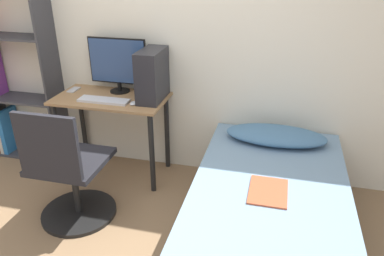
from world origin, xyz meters
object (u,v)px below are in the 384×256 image
object	(u,v)px
bookshelf	(7,76)
monitor	(118,63)
office_chair	(69,178)
pc_tower	(152,75)
bed	(267,219)
keyboard	(104,100)

from	to	relation	value
bookshelf	monitor	world-z (taller)	bookshelf
office_chair	pc_tower	world-z (taller)	pc_tower
bed	pc_tower	distance (m)	1.45
pc_tower	bookshelf	bearing A→B (deg)	177.45
monitor	keyboard	distance (m)	0.36
office_chair	keyboard	size ratio (longest dim) A/B	2.20
bookshelf	keyboard	size ratio (longest dim) A/B	4.16
monitor	keyboard	xyz separation A→B (m)	(-0.03, -0.26, -0.25)
keyboard	monitor	bearing A→B (deg)	83.54
bookshelf	office_chair	xyz separation A→B (m)	(1.07, -0.83, -0.44)
bookshelf	office_chair	distance (m)	1.43
monitor	pc_tower	size ratio (longest dim) A/B	1.24
keyboard	pc_tower	distance (m)	0.46
bookshelf	monitor	bearing A→B (deg)	2.22
monitor	pc_tower	bearing A→B (deg)	-17.22
bookshelf	pc_tower	xyz separation A→B (m)	(1.48, -0.07, 0.14)
pc_tower	office_chair	bearing A→B (deg)	-117.87
office_chair	monitor	world-z (taller)	monitor
bed	monitor	bearing A→B (deg)	149.14
keyboard	bookshelf	bearing A→B (deg)	168.65
bed	monitor	world-z (taller)	monitor
office_chair	bed	distance (m)	1.45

